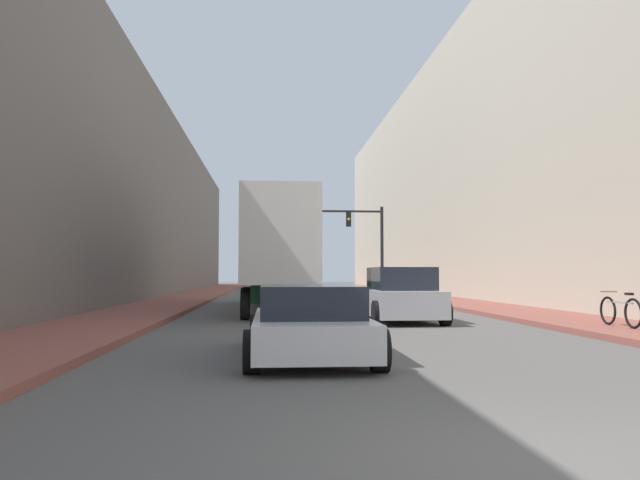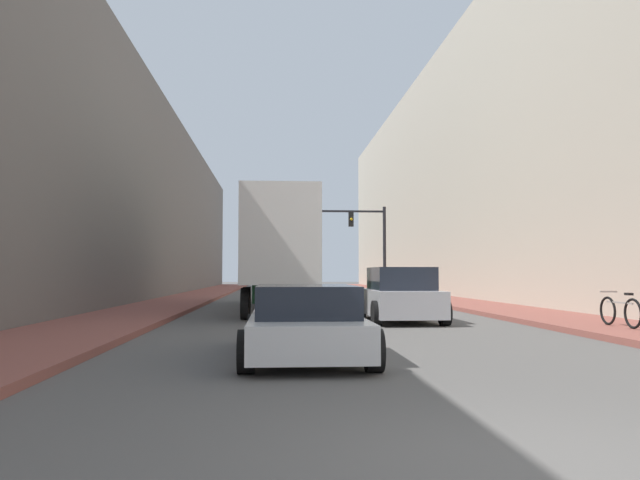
{
  "view_description": "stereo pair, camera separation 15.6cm",
  "coord_description": "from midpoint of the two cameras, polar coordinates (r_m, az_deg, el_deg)",
  "views": [
    {
      "loc": [
        -2.11,
        -4.6,
        1.46
      ],
      "look_at": [
        -0.54,
        14.87,
        2.5
      ],
      "focal_mm": 35.0,
      "sensor_mm": 36.0,
      "label": 1
    },
    {
      "loc": [
        -1.96,
        -4.62,
        1.46
      ],
      "look_at": [
        -0.54,
        14.87,
        2.5
      ],
      "focal_mm": 35.0,
      "sensor_mm": 36.0,
      "label": 2
    }
  ],
  "objects": [
    {
      "name": "suv_car",
      "position": [
        19.0,
        7.53,
        -5.1
      ],
      "size": [
        2.16,
        4.41,
        1.63
      ],
      "color": "#B7B7BC",
      "rests_on": "ground"
    },
    {
      "name": "semi_truck",
      "position": [
        25.34,
        -3.61,
        -0.94
      ],
      "size": [
        2.48,
        13.86,
        4.21
      ],
      "color": "silver",
      "rests_on": "ground"
    },
    {
      "name": "ground_plane",
      "position": [
        5.24,
        19.97,
        -18.98
      ],
      "size": [
        200.0,
        200.0,
        0.0
      ],
      "primitive_type": "plane",
      "color": "#565451"
    },
    {
      "name": "traffic_signal_gantry",
      "position": [
        39.11,
        3.71,
        0.59
      ],
      "size": [
        6.44,
        0.35,
        5.64
      ],
      "color": "black",
      "rests_on": "ground"
    },
    {
      "name": "sidewalk_right",
      "position": [
        35.7,
        9.9,
        -5.22
      ],
      "size": [
        3.08,
        80.0,
        0.15
      ],
      "color": "brown",
      "rests_on": "ground"
    },
    {
      "name": "building_right",
      "position": [
        37.56,
        16.57,
        6.68
      ],
      "size": [
        6.0,
        80.0,
        15.45
      ],
      "color": "#BCB29E",
      "rests_on": "ground"
    },
    {
      "name": "building_left",
      "position": [
        36.04,
        -18.83,
        3.89
      ],
      "size": [
        6.0,
        80.0,
        11.43
      ],
      "color": "#66605B",
      "rests_on": "ground"
    },
    {
      "name": "sedan_car",
      "position": [
        10.89,
        -0.97,
        -7.54
      ],
      "size": [
        2.12,
        4.74,
        1.25
      ],
      "color": "silver",
      "rests_on": "ground"
    },
    {
      "name": "sidewalk_left",
      "position": [
        34.94,
        -11.74,
        -5.25
      ],
      "size": [
        3.08,
        80.0,
        0.15
      ],
      "color": "brown",
      "rests_on": "ground"
    },
    {
      "name": "parked_bicycle",
      "position": [
        16.93,
        25.98,
        -5.88
      ],
      "size": [
        0.44,
        1.82,
        0.86
      ],
      "color": "black",
      "rests_on": "sidewalk_right"
    }
  ]
}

